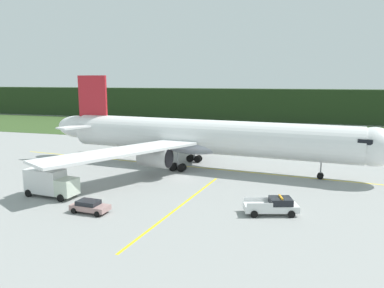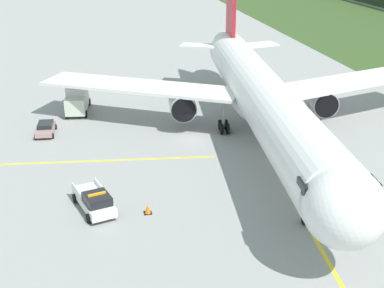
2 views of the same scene
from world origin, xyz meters
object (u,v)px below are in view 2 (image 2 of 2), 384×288
Objects in this scene: airliner at (260,96)px; apron_cone at (148,209)px; ops_pickup_truck at (95,201)px; staff_car at (46,128)px; catering_truck at (77,98)px.

airliner is 20.25m from apron_cone.
ops_pickup_truck is 19.52m from staff_car.
ops_pickup_truck is 1.41× the size of staff_car.
catering_truck reaches higher than apron_cone.
ops_pickup_truck is 4.43m from apron_cone.
ops_pickup_truck is 7.34× the size of apron_cone.
staff_car is (7.57, -3.55, -1.06)m from catering_truck.
catering_truck is (-26.42, -1.50, 0.86)m from ops_pickup_truck.
airliner is at bearing 75.16° from staff_car.
catering_truck reaches higher than ops_pickup_truck.
staff_car is 22.18m from apron_cone.
staff_car is at bearing -104.84° from airliner.
staff_car is at bearing -165.00° from ops_pickup_truck.
ops_pickup_truck is at bearing 3.24° from catering_truck.
apron_cone is at bearing -44.73° from airliner.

